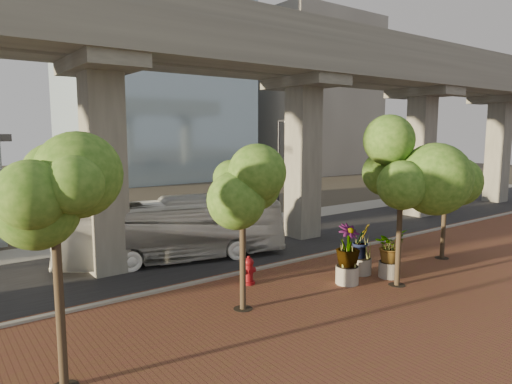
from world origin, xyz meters
TOP-DOWN VIEW (x-y plane):
  - ground at (0.00, 0.00)m, footprint 160.00×160.00m
  - brick_plaza at (0.00, -8.00)m, footprint 70.00×13.00m
  - asphalt_road at (0.00, 2.00)m, footprint 90.00×8.00m
  - curb_strip at (0.00, -2.00)m, footprint 70.00×0.25m
  - far_sidewalk at (0.00, 7.50)m, footprint 90.00×3.00m
  - transit_viaduct at (0.00, 2.00)m, footprint 72.00×5.60m
  - midrise_block at (38.00, 36.00)m, footprint 18.00×16.00m
  - transit_bus at (-2.78, 1.90)m, footprint 11.54×5.27m
  - parked_car at (22.16, 4.00)m, footprint 4.34×2.55m
  - fire_hydrant at (-1.86, -3.33)m, footprint 0.60×0.54m
  - planter_front at (3.61, -6.28)m, footprint 1.97×1.97m
  - planter_right at (1.50, -5.77)m, footprint 2.37×2.37m
  - planter_left at (3.00, -5.22)m, footprint 2.10×2.10m
  - street_tree_far_west at (-10.15, -6.97)m, footprint 3.25×3.25m
  - street_tree_near_west at (-3.62, -5.43)m, footprint 3.03×3.03m
  - street_tree_near_east at (3.03, -7.15)m, footprint 4.39×4.39m
  - street_tree_far_east at (8.32, -5.95)m, footprint 3.84×3.84m
  - streetlamp_east at (8.25, 6.98)m, footprint 0.36×1.05m

SIDE VIEW (x-z plane):
  - ground at x=0.00m, z-range 0.00..0.00m
  - asphalt_road at x=0.00m, z-range 0.00..0.04m
  - brick_plaza at x=0.00m, z-range 0.00..0.06m
  - far_sidewalk at x=0.00m, z-range 0.00..0.06m
  - curb_strip at x=0.00m, z-range 0.00..0.16m
  - fire_hydrant at x=-1.86m, z-range 0.04..1.24m
  - parked_car at x=22.16m, z-range 0.00..1.35m
  - planter_front at x=3.61m, z-range 0.29..2.46m
  - planter_left at x=3.00m, z-range 0.31..2.62m
  - transit_bus at x=-2.78m, z-range 0.00..3.13m
  - planter_right at x=1.50m, z-range 0.33..2.86m
  - street_tree_far_east at x=8.32m, z-range 1.23..7.10m
  - streetlamp_east at x=8.25m, z-range 0.61..7.84m
  - street_tree_near_west at x=-3.62m, z-range 1.53..7.27m
  - street_tree_far_west at x=-10.15m, z-range 1.72..8.05m
  - street_tree_near_east at x=3.03m, z-range 1.53..8.51m
  - transit_viaduct at x=0.00m, z-range 1.09..13.49m
  - midrise_block at x=38.00m, z-range 0.00..24.00m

